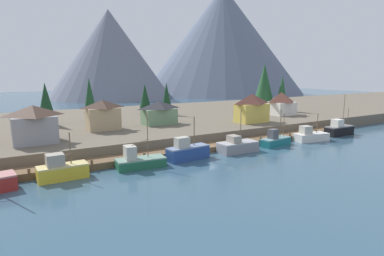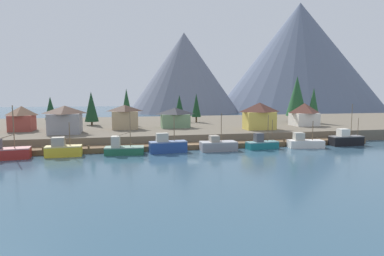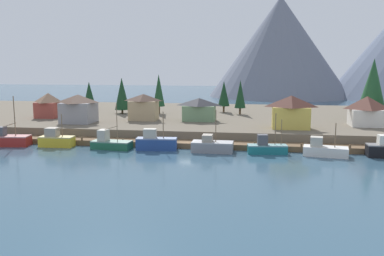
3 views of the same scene
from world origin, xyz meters
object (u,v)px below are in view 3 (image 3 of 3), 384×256
Objects in this scene: conifer_near_right at (89,94)px; house_green at (199,109)px; house_red at (49,105)px; conifer_mid_right at (240,94)px; fishing_boat_grey at (212,146)px; house_yellow at (291,112)px; house_tan at (144,107)px; fishing_boat_blue at (156,143)px; conifer_centre at (122,94)px; fishing_boat_red at (9,140)px; house_white at (367,111)px; fishing_boat_green at (110,143)px; conifer_back_right at (224,94)px; fishing_boat_yellow at (56,140)px; fishing_boat_white at (324,150)px; fishing_boat_teal at (267,148)px; house_grey at (78,108)px; conifer_near_left at (373,85)px; conifer_back_left at (159,90)px.

house_green is at bearing -28.69° from conifer_near_right.
conifer_mid_right is (44.91, 13.11, 2.16)m from house_red.
house_yellow is at bearing 42.35° from fishing_boat_grey.
fishing_boat_blue is at bearing -69.05° from house_tan.
conifer_centre is at bearing 127.55° from house_tan.
house_yellow is (32.00, -7.62, 0.31)m from house_tan.
fishing_boat_red is 70.63m from house_white.
house_tan is (20.26, 20.55, 4.38)m from fishing_boat_red.
conifer_back_right reaches higher than fishing_boat_green.
conifer_centre is at bearing -174.73° from conifer_mid_right.
fishing_boat_white is (47.71, -0.67, -0.25)m from fishing_boat_yellow.
house_tan is 25.72m from conifer_mid_right.
fishing_boat_grey reaches higher than fishing_boat_teal.
house_white is at bearing -16.84° from conifer_near_right.
fishing_boat_grey is 39.33m from conifer_back_right.
fishing_boat_green is 19.48m from house_grey.
fishing_boat_white is at bearing -71.03° from house_yellow.
fishing_boat_red is at bearing 173.22° from fishing_boat_teal.
fishing_boat_red is 47.34m from fishing_boat_teal.
conifer_near_left is (51.43, 9.04, 4.89)m from house_tan.
house_green is at bearing -103.26° from conifer_back_right.
house_red is (-23.00, 21.55, 4.43)m from fishing_boat_green.
conifer_back_left reaches higher than house_tan.
fishing_boat_blue is at bearing -34.19° from house_red.
fishing_boat_blue is 0.97× the size of house_yellow.
fishing_boat_white is at bearing -63.33° from conifer_back_right.
fishing_boat_green is 1.08× the size of house_green.
house_tan reaches higher than fishing_boat_teal.
house_white reaches higher than fishing_boat_teal.
fishing_boat_yellow is 0.83× the size of house_yellow.
conifer_back_left is at bearing 121.71° from fishing_boat_teal.
fishing_boat_teal is at bearing -111.46° from house_yellow.
conifer_back_left is (20.87, 33.12, 7.34)m from fishing_boat_red.
house_yellow reaches higher than fishing_boat_blue.
fishing_boat_green is 51.99m from house_white.
house_tan is at bearing -170.03° from conifer_near_left.
house_red is 0.67× the size of conifer_mid_right.
house_grey is (-1.69, 14.01, 4.34)m from fishing_boat_yellow.
conifer_back_right is at bearing 20.16° from conifer_back_left.
house_red is (-50.72, 21.35, 4.45)m from fishing_boat_teal.
fishing_boat_grey is at bearing -45.54° from conifer_near_right.
fishing_boat_yellow is 0.91× the size of house_grey.
fishing_boat_blue is 1.05× the size of fishing_boat_teal.
house_white is (15.65, 5.95, -0.21)m from house_yellow.
house_red reaches higher than fishing_boat_green.
house_grey is at bearing -140.57° from conifer_back_right.
house_grey is at bearing -175.97° from house_white.
conifer_back_right is 0.89× the size of conifer_centre.
fishing_boat_green is 20.85m from house_tan.
conifer_centre reaches higher than conifer_mid_right.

